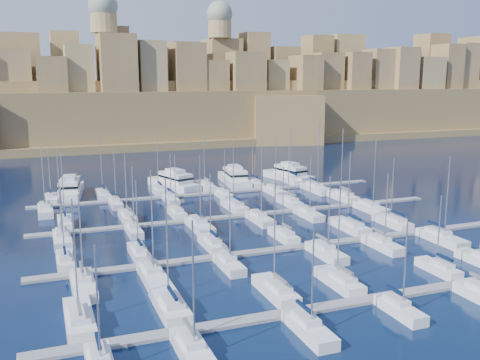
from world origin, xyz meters
name	(u,v)px	position (x,y,z in m)	size (l,w,h in m)	color
ground	(268,229)	(0.00, 0.00, 0.00)	(600.00, 600.00, 0.00)	black
pontoon_near	(378,298)	(0.00, -34.00, 0.20)	(84.00, 2.00, 0.40)	slate
pontoon_mid_near	(298,247)	(0.00, -12.00, 0.20)	(84.00, 2.00, 0.40)	slate
pontoon_mid_far	(248,215)	(0.00, 10.00, 0.20)	(84.00, 2.00, 0.40)	slate
pontoon_far	(214,193)	(0.00, 32.00, 0.20)	(84.00, 2.00, 0.40)	slate
sailboat_0	(79,319)	(-35.59, -28.04, 0.76)	(3.05, 10.16, 14.78)	silver
sailboat_1	(170,305)	(-25.19, -27.98, 0.77)	(3.09, 10.29, 16.28)	silver
sailboat_2	(276,290)	(-11.52, -28.40, 0.75)	(2.83, 9.43, 14.94)	silver
sailboat_3	(339,281)	(-2.26, -28.51, 0.75)	(2.76, 9.20, 14.53)	silver
sailboat_4	(439,268)	(13.53, -29.30, 0.71)	(2.28, 7.59, 11.52)	silver
sailboat_7	(193,351)	(-25.60, -39.43, 0.75)	(2.72, 9.08, 14.58)	silver
sailboat_8	(309,328)	(-12.55, -39.22, 0.72)	(2.60, 8.66, 12.01)	silver
sailboat_9	(400,309)	(-0.26, -38.64, 0.71)	(2.24, 7.48, 11.65)	silver
sailboat_12	(65,261)	(-36.01, -7.08, 0.72)	(2.41, 8.05, 12.24)	silver
sailboat_13	(139,252)	(-25.10, -7.11, 0.72)	(2.40, 8.00, 12.37)	silver
sailboat_14	(212,244)	(-13.15, -6.89, 0.73)	(2.53, 8.43, 12.52)	silver
sailboat_15	(284,235)	(-0.21, -7.00, 0.73)	(2.46, 8.20, 12.94)	silver
sailboat_16	(350,226)	(13.46, -6.11, 0.76)	(3.01, 10.02, 14.68)	silver
sailboat_17	(393,222)	(22.60, -6.47, 0.74)	(2.79, 9.29, 12.97)	silver
sailboat_18	(83,285)	(-34.32, -17.79, 0.75)	(2.95, 9.83, 13.35)	silver
sailboat_19	(153,275)	(-25.10, -17.71, 0.76)	(2.90, 9.66, 15.79)	silver
sailboat_20	(229,264)	(-13.79, -17.00, 0.72)	(2.46, 8.22, 12.27)	silver
sailboat_21	(326,252)	(2.05, -17.48, 0.74)	(2.76, 9.20, 13.18)	silver
sailboat_22	(382,244)	(12.60, -17.26, 0.73)	(2.62, 8.75, 12.96)	silver
sailboat_23	(442,238)	(24.07, -17.84, 0.76)	(2.98, 9.93, 15.05)	silver
sailboat_24	(65,222)	(-34.83, 15.17, 0.74)	(2.57, 8.56, 14.19)	silver
sailboat_25	(127,217)	(-23.25, 15.21, 0.74)	(2.59, 8.65, 13.52)	silver
sailboat_26	(176,212)	(-13.51, 15.03, 0.73)	(2.48, 8.27, 12.63)	silver
sailboat_27	(234,206)	(-0.83, 15.77, 0.76)	(2.93, 9.78, 14.75)	silver
sailboat_28	(289,202)	(11.74, 15.26, 0.74)	(2.62, 8.74, 13.70)	silver
sailboat_29	(342,196)	(25.45, 15.96, 0.77)	(3.05, 10.17, 16.47)	silver
sailboat_30	(62,239)	(-35.86, 4.39, 0.77)	(2.84, 9.45, 16.33)	silver
sailboat_31	(134,230)	(-23.74, 5.29, 0.72)	(2.29, 7.63, 12.59)	silver
sailboat_32	(200,226)	(-11.96, 4.03, 0.76)	(3.06, 10.20, 14.08)	silver
sailboat_33	(260,219)	(0.28, 4.60, 0.75)	(2.71, 9.02, 15.15)	silver
sailboat_34	(308,214)	(10.75, 4.70, 0.73)	(2.65, 8.82, 12.73)	silver
sailboat_35	(371,208)	(25.10, 4.13, 0.76)	(2.99, 9.98, 15.44)	silver
sailboat_36	(51,199)	(-36.68, 37.00, 0.72)	(2.46, 8.21, 12.41)	silver
sailboat_37	(103,194)	(-25.28, 37.47, 0.75)	(2.75, 9.16, 14.43)	silver
sailboat_38	(159,190)	(-12.23, 37.24, 0.75)	(2.61, 8.70, 14.99)	silver
sailboat_39	(205,186)	(-0.33, 38.08, 0.76)	(3.12, 10.41, 15.08)	silver
sailboat_40	(253,183)	(12.25, 37.31, 0.74)	(2.65, 8.83, 13.54)	silver
sailboat_41	(291,180)	(23.12, 37.44, 0.75)	(2.73, 9.11, 14.75)	silver
sailboat_42	(45,210)	(-38.09, 26.28, 0.76)	(2.90, 9.68, 15.70)	silver
sailboat_43	(116,203)	(-23.80, 27.36, 0.72)	(2.24, 7.48, 12.75)	silver
sailboat_44	(171,199)	(-11.77, 27.18, 0.71)	(2.35, 7.85, 11.34)	silver
sailboat_45	(224,195)	(0.81, 27.09, 0.71)	(2.41, 8.04, 11.48)	silver
sailboat_46	(274,191)	(13.40, 26.69, 0.74)	(2.65, 8.84, 13.59)	silver
sailboat_47	(316,188)	(24.11, 25.71, 0.78)	(3.25, 10.84, 17.12)	silver
motor_yacht_a	(70,189)	(-32.26, 41.62, 1.73)	(7.56, 17.47, 5.25)	silver
motor_yacht_b	(174,182)	(-7.27, 41.69, 1.73)	(10.24, 17.74, 5.25)	silver
motor_yacht_c	(235,177)	(8.80, 41.76, 1.73)	(7.12, 17.68, 5.25)	silver
motor_yacht_d	(289,174)	(24.31, 41.22, 1.73)	(8.72, 16.75, 5.25)	silver
fortified_city	(127,106)	(-0.19, 155.26, 14.74)	(460.00, 108.95, 59.52)	brown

